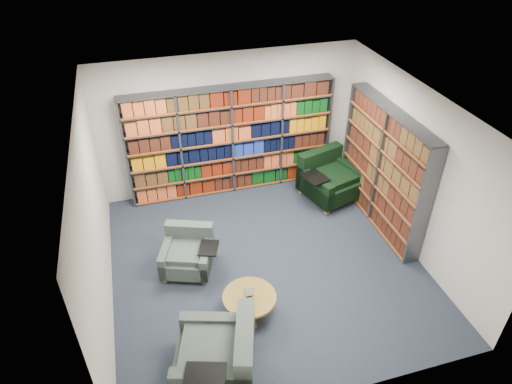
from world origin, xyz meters
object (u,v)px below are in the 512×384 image
object	(u,v)px
chair_green_right	(328,179)
coffee_table	(249,300)
chair_teal_left	(188,252)
chair_teal_front	(222,357)

from	to	relation	value
chair_green_right	coffee_table	size ratio (longest dim) A/B	1.67
coffee_table	chair_teal_left	bearing A→B (deg)	118.78
chair_teal_left	chair_teal_front	size ratio (longest dim) A/B	0.80
chair_green_right	chair_teal_front	xyz separation A→B (m)	(-2.91, -3.41, -0.00)
chair_teal_left	coffee_table	bearing A→B (deg)	-61.22
chair_teal_left	chair_green_right	xyz separation A→B (m)	(3.01, 1.28, 0.08)
coffee_table	chair_green_right	bearing A→B (deg)	47.55
chair_teal_left	coffee_table	xyz separation A→B (m)	(0.69, -1.26, 0.01)
chair_teal_left	chair_green_right	distance (m)	3.27
chair_teal_left	chair_teal_front	distance (m)	2.13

